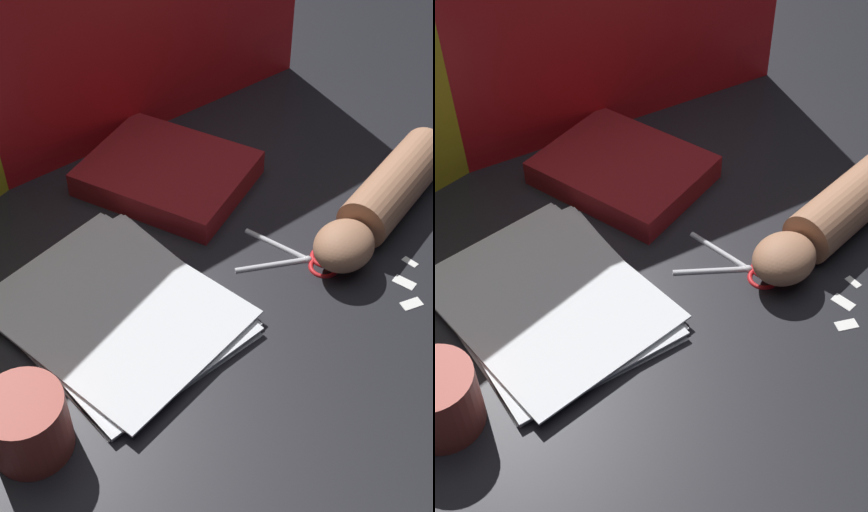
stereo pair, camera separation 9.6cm
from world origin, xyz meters
TOP-DOWN VIEW (x-y plane):
  - ground_plane at (0.00, 0.00)m, footprint 6.00×6.00m
  - backdrop_panel_center at (0.17, 0.38)m, footprint 0.78×0.11m
  - paper_stack at (-0.10, 0.06)m, footprint 0.28×0.33m
  - book_closed at (0.14, 0.22)m, footprint 0.27×0.30m
  - scissors at (0.16, -0.05)m, footprint 0.15×0.16m
  - hand_forearm at (0.31, -0.07)m, footprint 0.34×0.13m
  - paper_scrap_near at (0.26, -0.16)m, footprint 0.01×0.02m
  - paper_scrap_mid at (0.22, -0.18)m, footprint 0.02×0.03m
  - paper_scrap_far at (0.19, -0.21)m, footprint 0.03×0.03m
  - mug at (-0.30, -0.02)m, footprint 0.09×0.09m

SIDE VIEW (x-z plane):
  - ground_plane at x=0.00m, z-range 0.00..0.00m
  - paper_scrap_far at x=0.19m, z-range 0.00..0.00m
  - paper_scrap_near at x=0.26m, z-range 0.00..0.00m
  - paper_scrap_mid at x=0.22m, z-range 0.00..0.00m
  - scissors at x=0.16m, z-range 0.00..0.01m
  - paper_stack at x=-0.10m, z-range 0.00..0.02m
  - book_closed at x=0.14m, z-range 0.00..0.04m
  - hand_forearm at x=0.31m, z-range 0.00..0.08m
  - mug at x=-0.30m, z-range 0.00..0.09m
  - backdrop_panel_center at x=0.17m, z-range 0.00..0.43m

